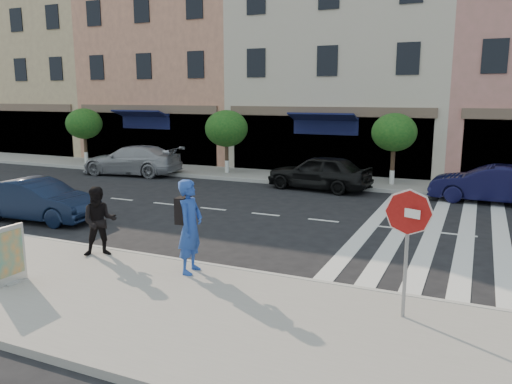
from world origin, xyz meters
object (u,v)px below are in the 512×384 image
at_px(walker, 99,221).
at_px(car_far_right, 491,184).
at_px(poster_board, 8,256).
at_px(car_near_mid, 38,200).
at_px(photographer, 190,226).
at_px(car_far_mid, 319,172).
at_px(car_far_left, 132,160).
at_px(stop_sign, 408,224).

relative_size(walker, car_far_right, 0.39).
bearing_deg(walker, poster_board, -138.51).
height_order(walker, car_near_mid, walker).
height_order(photographer, walker, photographer).
bearing_deg(car_far_right, car_near_mid, -54.12).
distance_m(photographer, car_near_mid, 7.52).
height_order(car_near_mid, car_far_mid, car_far_mid).
bearing_deg(car_far_left, stop_sign, 45.08).
height_order(poster_board, car_far_left, car_far_left).
xyz_separation_m(car_near_mid, car_far_right, (13.07, 8.80, 0.04)).
height_order(stop_sign, car_far_mid, stop_sign).
xyz_separation_m(stop_sign, photographer, (-4.51, 0.43, -0.64)).
bearing_deg(car_far_right, walker, -35.63).
height_order(stop_sign, car_far_left, stop_sign).
height_order(photographer, car_near_mid, photographer).
xyz_separation_m(stop_sign, car_far_left, (-14.83, 11.63, -1.07)).
height_order(photographer, car_far_left, photographer).
distance_m(walker, poster_board, 2.27).
distance_m(car_near_mid, car_far_left, 9.37).
xyz_separation_m(poster_board, car_far_mid, (2.39, 13.27, 0.01)).
bearing_deg(stop_sign, car_far_left, 163.79).
distance_m(walker, car_near_mid, 5.10).
xyz_separation_m(photographer, walker, (-2.57, 0.10, -0.18)).
bearing_deg(car_far_mid, poster_board, -3.62).
relative_size(photographer, car_far_left, 0.40).
distance_m(photographer, walker, 2.58).
distance_m(car_far_left, car_far_right, 16.28).
bearing_deg(stop_sign, photographer, -163.50).
relative_size(photographer, poster_board, 1.70).
relative_size(car_far_left, car_far_mid, 1.16).
bearing_deg(poster_board, stop_sign, 13.92).
bearing_deg(car_far_left, car_far_mid, 82.94).
distance_m(poster_board, car_far_left, 15.21).
relative_size(poster_board, car_near_mid, 0.30).
height_order(car_near_mid, car_far_right, car_far_right).
relative_size(walker, car_far_left, 0.33).
bearing_deg(poster_board, car_near_mid, 133.73).
xyz_separation_m(poster_board, car_far_left, (-7.34, 13.31, -0.00)).
relative_size(walker, poster_board, 1.39).
xyz_separation_m(poster_board, car_near_mid, (-4.14, 4.51, -0.07)).
height_order(photographer, car_far_right, photographer).
height_order(walker, car_far_mid, walker).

